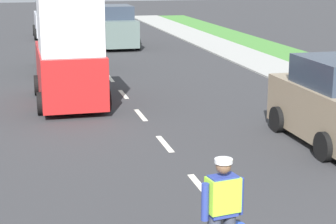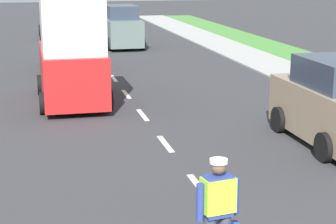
{
  "view_description": "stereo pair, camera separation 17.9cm",
  "coord_description": "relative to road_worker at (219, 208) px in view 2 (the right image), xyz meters",
  "views": [
    {
      "loc": [
        -3.33,
        -4.98,
        4.3
      ],
      "look_at": [
        -0.2,
        7.57,
        1.1
      ],
      "focal_mm": 63.55,
      "sensor_mm": 36.0,
      "label": 1
    },
    {
      "loc": [
        -3.16,
        -5.02,
        4.3
      ],
      "look_at": [
        -0.2,
        7.57,
        1.1
      ],
      "focal_mm": 63.55,
      "sensor_mm": 36.0,
      "label": 2
    }
  ],
  "objects": [
    {
      "name": "car_outgoing_far",
      "position": [
        2.37,
        24.25,
        0.11
      ],
      "size": [
        2.0,
        4.22,
        2.24
      ],
      "color": "slate",
      "rests_on": "ground"
    },
    {
      "name": "car_oncoming_third",
      "position": [
        -0.84,
        29.71,
        0.09
      ],
      "size": [
        2.04,
        3.97,
        2.2
      ],
      "color": "silver",
      "rests_on": "ground"
    },
    {
      "name": "lane_center_line",
      "position": [
        0.64,
        22.69,
        -0.93
      ],
      "size": [
        0.14,
        46.4,
        0.01
      ],
      "color": "silver",
      "rests_on": "ground"
    },
    {
      "name": "car_parked_curbside",
      "position": [
        4.71,
        5.29,
        0.06
      ],
      "size": [
        2.01,
        4.06,
        2.13
      ],
      "color": "gray",
      "rests_on": "ground"
    },
    {
      "name": "delivery_truck",
      "position": [
        -1.23,
        11.18,
        0.68
      ],
      "size": [
        2.16,
        4.6,
        3.54
      ],
      "color": "red",
      "rests_on": "ground"
    },
    {
      "name": "ground_plane",
      "position": [
        0.64,
        18.49,
        -0.93
      ],
      "size": [
        96.0,
        96.0,
        0.0
      ],
      "primitive_type": "plane",
      "color": "#333335"
    },
    {
      "name": "road_worker",
      "position": [
        0.0,
        0.0,
        0.0
      ],
      "size": [
        0.74,
        0.45,
        1.67
      ],
      "color": "#383D4C",
      "rests_on": "ground"
    },
    {
      "name": "car_oncoming_second",
      "position": [
        -0.99,
        17.76,
        0.06
      ],
      "size": [
        1.99,
        3.9,
        2.14
      ],
      "color": "slate",
      "rests_on": "ground"
    }
  ]
}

